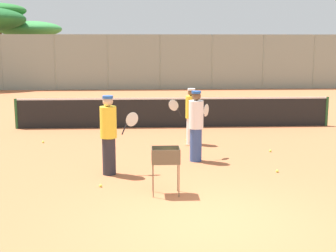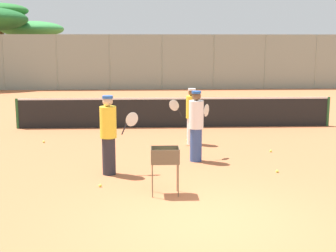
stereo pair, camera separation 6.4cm
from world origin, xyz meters
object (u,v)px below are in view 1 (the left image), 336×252
Objects in this scene: player_white_outfit at (109,134)px; player_red_cap at (196,125)px; tennis_net at (174,112)px; ball_cart at (166,159)px; player_yellow_shirt at (191,115)px.

player_white_outfit reaches higher than player_red_cap.
tennis_net is 11.74× the size of ball_cart.
player_white_outfit is 1.01× the size of player_red_cap.
player_white_outfit reaches higher than player_yellow_shirt.
player_yellow_shirt is 4.79m from ball_cart.
tennis_net is 6.23× the size of player_red_cap.
player_yellow_shirt is (0.07, 2.05, -0.07)m from player_red_cap.
tennis_net is at bearing -81.83° from player_yellow_shirt.
player_white_outfit is 1.91× the size of ball_cart.
player_yellow_shirt is at bearing 78.41° from ball_cart.
ball_cart is at bearing -94.91° from tennis_net.
player_red_cap is 2.05m from player_yellow_shirt.
player_red_cap is (2.13, 1.13, -0.01)m from player_white_outfit.
player_white_outfit is 1.09× the size of player_yellow_shirt.
tennis_net is 6.31m from player_white_outfit.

